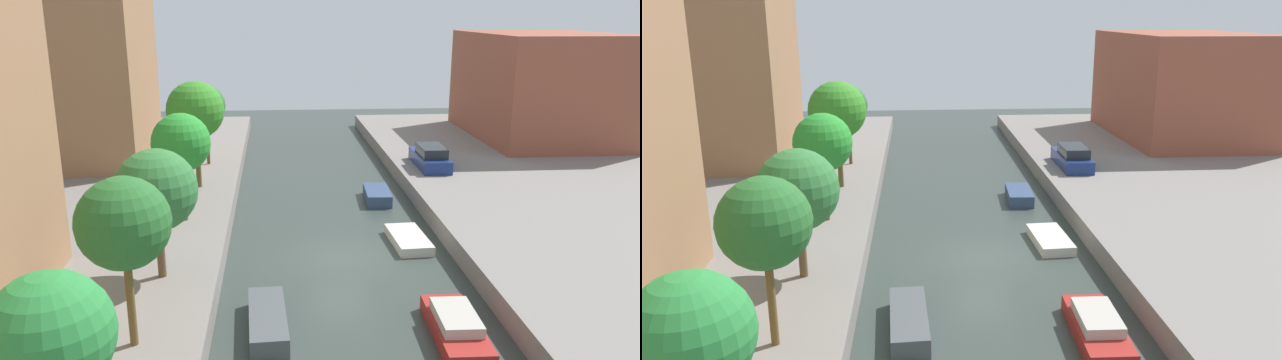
% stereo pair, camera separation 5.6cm
% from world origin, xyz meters
% --- Properties ---
extents(ground_plane, '(84.00, 84.00, 0.00)m').
position_xyz_m(ground_plane, '(0.00, 0.00, 0.00)').
color(ground_plane, '#333D38').
extents(low_block_right, '(10.00, 14.46, 8.00)m').
position_xyz_m(low_block_right, '(18.00, 21.03, 5.00)').
color(low_block_right, brown).
rests_on(low_block_right, quay_right).
extents(street_tree_0, '(2.44, 2.44, 4.92)m').
position_xyz_m(street_tree_0, '(-7.05, -14.30, 4.64)').
color(street_tree_0, brown).
rests_on(street_tree_0, quay_left).
extents(street_tree_1, '(2.68, 2.68, 5.15)m').
position_xyz_m(street_tree_1, '(-7.05, -8.45, 4.78)').
color(street_tree_1, brown).
rests_on(street_tree_1, quay_left).
extents(street_tree_2, '(3.00, 3.00, 4.86)m').
position_xyz_m(street_tree_2, '(-7.05, -3.64, 4.34)').
color(street_tree_2, brown).
rests_on(street_tree_2, quay_left).
extents(street_tree_3, '(2.72, 2.72, 5.11)m').
position_xyz_m(street_tree_3, '(-7.05, 2.69, 4.73)').
color(street_tree_3, brown).
rests_on(street_tree_3, quay_left).
extents(street_tree_4, '(3.17, 3.17, 5.93)m').
position_xyz_m(street_tree_4, '(-7.05, 8.36, 5.32)').
color(street_tree_4, '#4E4825').
rests_on(street_tree_4, quay_left).
extents(street_tree_5, '(2.48, 2.48, 5.09)m').
position_xyz_m(street_tree_5, '(-7.05, 13.68, 4.83)').
color(street_tree_5, brown).
rests_on(street_tree_5, quay_left).
extents(parked_car, '(1.76, 4.78, 1.40)m').
position_xyz_m(parked_car, '(7.09, 11.87, 1.58)').
color(parked_car, navy).
rests_on(parked_car, quay_right).
extents(moored_boat_left_2, '(1.43, 3.95, 0.69)m').
position_xyz_m(moored_boat_left_2, '(-3.14, -6.17, 0.34)').
color(moored_boat_left_2, '#4C5156').
rests_on(moored_boat_left_2, ground_plane).
extents(moored_boat_right_2, '(1.64, 4.21, 0.92)m').
position_xyz_m(moored_boat_right_2, '(3.12, -7.14, 0.39)').
color(moored_boat_right_2, maroon).
rests_on(moored_boat_right_2, ground_plane).
extents(moored_boat_right_3, '(1.71, 3.44, 0.45)m').
position_xyz_m(moored_boat_right_3, '(3.40, 1.31, 0.22)').
color(moored_boat_right_3, beige).
rests_on(moored_boat_right_3, ground_plane).
extents(moored_boat_right_4, '(1.53, 3.11, 0.67)m').
position_xyz_m(moored_boat_right_4, '(3.07, 8.10, 0.33)').
color(moored_boat_right_4, '#33476B').
rests_on(moored_boat_right_4, ground_plane).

